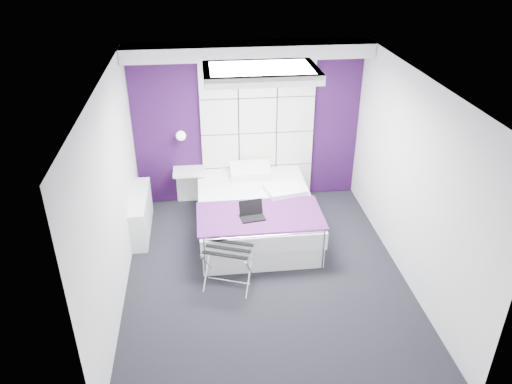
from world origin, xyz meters
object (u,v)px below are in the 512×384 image
Objects in this scene: wall_lamp at (181,135)px; radiator at (141,213)px; luggage_rack at (229,267)px; laptop at (252,213)px; nightstand at (189,171)px; bed at (255,213)px.

wall_lamp reaches higher than radiator.
radiator is 1.87m from luggage_rack.
luggage_rack is 0.86m from laptop.
luggage_rack is (0.48, -2.15, -0.33)m from nightstand.
laptop is at bearing -59.84° from nightstand.
radiator is 1.78m from laptop.
bed is at bearing 69.69° from laptop.
nightstand is at bearing 123.16° from luggage_rack.
radiator is (-0.64, -0.76, -0.92)m from wall_lamp.
nightstand is at bearing 44.86° from radiator.
bed is 0.65m from laptop.
bed is (1.05, -0.96, -0.91)m from wall_lamp.
wall_lamp is at bearing 125.01° from luggage_rack.
radiator is at bearing 150.67° from luggage_rack.
radiator is 1.70m from bed.
wall_lamp is at bearing 49.90° from radiator.
bed is at bearing -43.57° from nightstand.
bed reaches higher than nightstand.
radiator is at bearing -135.14° from nightstand.
bed is 1.33m from luggage_rack.
laptop is at bearing -101.27° from bed.
wall_lamp reaches higher than bed.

